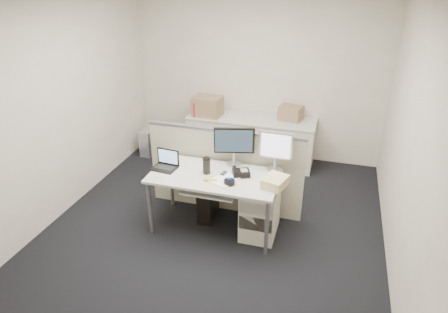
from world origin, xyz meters
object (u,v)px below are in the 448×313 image
(desk, at_px, (214,180))
(monitor_main, at_px, (234,147))
(desk_phone, at_px, (241,173))
(laptop, at_px, (164,161))

(desk, height_order, monitor_main, monitor_main)
(monitor_main, xyz_separation_m, desk_phone, (0.15, -0.24, -0.21))
(laptop, bearing_deg, desk, 7.37)
(laptop, bearing_deg, desk_phone, 11.73)
(laptop, distance_m, desk_phone, 0.93)
(desk, distance_m, desk_phone, 0.33)
(monitor_main, height_order, desk_phone, monitor_main)
(desk, xyz_separation_m, laptop, (-0.62, -0.02, 0.17))
(monitor_main, distance_m, laptop, 0.85)
(monitor_main, xyz_separation_m, laptop, (-0.77, -0.34, -0.13))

